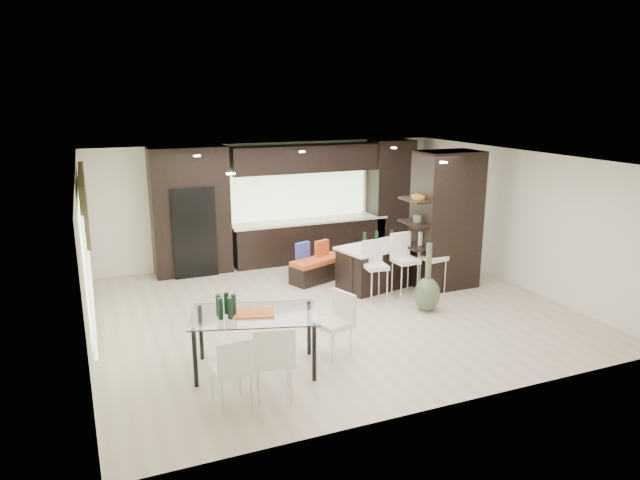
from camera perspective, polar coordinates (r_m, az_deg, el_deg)
name	(u,v)px	position (r m, az deg, el deg)	size (l,w,h in m)	color
ground	(333,310)	(10.29, 1.28, -6.99)	(8.00, 8.00, 0.00)	beige
back_wall	(272,202)	(13.08, -4.85, 3.78)	(8.00, 0.02, 2.70)	white
left_wall	(85,262)	(9.09, -22.46, -2.05)	(0.02, 7.00, 2.70)	white
right_wall	(517,218)	(12.01, 19.10, 2.08)	(0.02, 7.00, 2.70)	white
ceiling	(334,159)	(9.63, 1.37, 8.13)	(8.00, 7.00, 0.02)	white
window_left	(88,258)	(9.28, -22.22, -1.70)	(0.04, 3.20, 1.90)	#B2D199
window_back	(297,192)	(13.20, -2.32, 4.80)	(3.40, 0.04, 1.20)	#B2D199
stone_accent	(84,199)	(9.09, -22.57, 3.78)	(0.08, 3.00, 0.80)	brown
ceiling_spots	(328,158)	(9.86, 0.78, 8.16)	(4.00, 3.00, 0.02)	white
back_cabinetry	(297,203)	(12.93, -2.29, 3.70)	(6.80, 0.68, 2.70)	black
refrigerator	(192,230)	(12.37, -12.69, 0.96)	(0.90, 0.68, 1.90)	black
partition_column	(446,220)	(11.47, 12.50, 1.97)	(1.20, 0.80, 2.70)	black
kitchen_island	(386,264)	(11.56, 6.59, -2.44)	(2.02, 0.87, 0.84)	black
stool_left	(375,277)	(10.65, 5.57, -3.71)	(0.40, 0.40, 0.90)	silver
stool_mid	(405,272)	(10.92, 8.50, -3.14)	(0.43, 0.43, 0.98)	silver
stool_right	(433,268)	(11.25, 11.20, -2.79)	(0.42, 0.42, 0.96)	silver
bench	(319,269)	(11.78, -0.14, -2.95)	(1.23, 0.47, 0.47)	black
floor_vase	(428,278)	(10.20, 10.74, -3.72)	(0.46, 0.46, 1.25)	#48563D
dining_table	(255,342)	(8.08, -6.48, -10.09)	(1.73, 0.97, 0.83)	white
chair_near	(273,363)	(7.35, -4.68, -12.18)	(0.51, 0.51, 0.94)	silver
chair_far	(231,373)	(7.26, -8.89, -13.01)	(0.47, 0.47, 0.87)	silver
chair_end	(333,328)	(8.44, 1.32, -8.75)	(0.47, 0.47, 0.87)	silver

